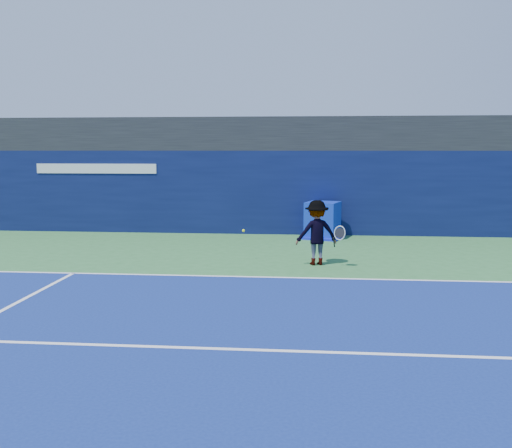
% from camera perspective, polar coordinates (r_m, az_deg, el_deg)
% --- Properties ---
extents(ground, '(80.00, 80.00, 0.00)m').
position_cam_1_polar(ground, '(10.77, 1.02, -8.92)').
color(ground, '#327037').
rests_on(ground, ground).
extents(baseline, '(24.00, 0.10, 0.01)m').
position_cam_1_polar(baseline, '(13.67, 1.97, -5.35)').
color(baseline, white).
rests_on(baseline, ground).
extents(service_line, '(24.00, 0.10, 0.01)m').
position_cam_1_polar(service_line, '(8.87, 0.04, -12.49)').
color(service_line, white).
rests_on(service_line, ground).
extents(stadium_band, '(36.00, 3.00, 1.20)m').
position_cam_1_polar(stadium_band, '(21.83, 3.33, 8.91)').
color(stadium_band, black).
rests_on(stadium_band, back_wall_assembly).
extents(back_wall_assembly, '(36.00, 1.03, 3.00)m').
position_cam_1_polar(back_wall_assembly, '(20.88, 3.18, 3.22)').
color(back_wall_assembly, '#0B133E').
rests_on(back_wall_assembly, ground).
extents(equipment_cart, '(1.64, 1.64, 1.25)m').
position_cam_1_polar(equipment_cart, '(19.79, 6.68, 0.24)').
color(equipment_cart, '#0B24A6').
rests_on(equipment_cart, ground).
extents(tennis_player, '(1.36, 0.89, 1.71)m').
position_cam_1_polar(tennis_player, '(15.14, 6.08, -0.87)').
color(tennis_player, white).
rests_on(tennis_player, ground).
extents(tennis_ball, '(0.08, 0.08, 0.08)m').
position_cam_1_polar(tennis_ball, '(15.63, -1.27, -0.66)').
color(tennis_ball, '#CDDB18').
rests_on(tennis_ball, ground).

